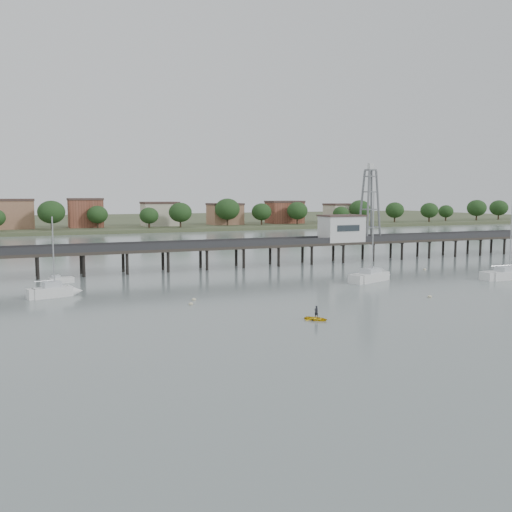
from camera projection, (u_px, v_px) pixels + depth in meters
The scene contains 11 objects.
ground_plane at pixel (459, 351), 48.31m from camera, with size 500.00×500.00×0.00m, color slate.
pier at pixel (222, 247), 102.85m from camera, with size 150.00×5.00×5.50m.
pier_building at pixel (341, 228), 112.23m from camera, with size 8.40×5.40×5.30m.
lattice_tower at pixel (370, 205), 114.28m from camera, with size 3.20×3.20×15.50m.
sailboat_c at pixel (376, 276), 88.34m from camera, with size 9.18×5.62×14.55m.
sailboat_b at pixel (59, 291), 74.23m from camera, with size 6.75×3.41×10.88m.
white_tender at pixel (61, 280), 85.62m from camera, with size 3.73×2.08×1.37m.
yellow_dinghy at pixel (316, 320), 60.23m from camera, with size 1.79×0.52×2.51m, color yellow.
dinghy_occupant at pixel (316, 320), 60.23m from camera, with size 0.47×1.28×0.31m, color black.
mooring_buoys at pixel (318, 291), 77.60m from camera, with size 87.62×22.64×0.39m.
far_shore at pixel (95, 221), 267.72m from camera, with size 500.00×170.00×10.40m.
Camera 1 is at (-34.27, -36.73, 13.15)m, focal length 40.00 mm.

